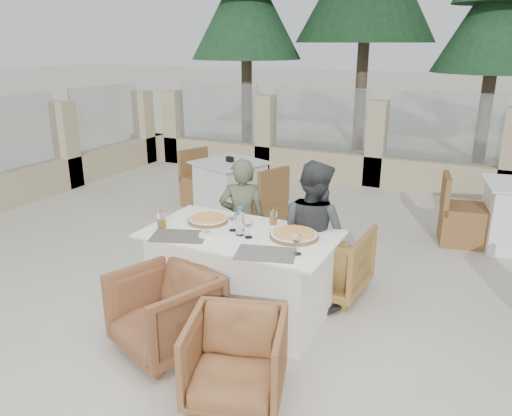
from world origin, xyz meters
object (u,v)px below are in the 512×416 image
at_px(wine_glass_corner, 297,243).
at_px(armchair_near_left, 165,312).
at_px(beer_glass_left, 161,220).
at_px(armchair_far_right, 329,259).
at_px(olive_dish, 207,233).
at_px(pizza_right, 294,235).
at_px(dining_table, 241,275).
at_px(water_bottle, 240,221).
at_px(diner_left, 242,221).
at_px(diner_right, 313,235).
at_px(armchair_far_left, 226,253).
at_px(bg_table_a, 230,189).
at_px(wine_glass_near, 248,227).
at_px(beer_glass_right, 273,217).
at_px(armchair_near_right, 236,359).
at_px(wine_glass_centre, 233,220).
at_px(pizza_left, 208,220).

relative_size(wine_glass_corner, armchair_near_left, 0.26).
relative_size(beer_glass_left, armchair_far_right, 0.20).
bearing_deg(olive_dish, pizza_right, 23.31).
bearing_deg(armchair_near_left, dining_table, 89.99).
height_order(water_bottle, diner_left, diner_left).
bearing_deg(armchair_near_left, beer_glass_left, 147.58).
xyz_separation_m(dining_table, diner_right, (0.47, 0.47, 0.28)).
distance_m(beer_glass_left, armchair_far_left, 0.96).
height_order(wine_glass_corner, bg_table_a, wine_glass_corner).
xyz_separation_m(water_bottle, armchair_near_left, (-0.30, -0.67, -0.57)).
height_order(pizza_right, diner_left, diner_left).
height_order(wine_glass_near, beer_glass_right, wine_glass_near).
relative_size(wine_glass_near, armchair_far_right, 0.26).
bearing_deg(wine_glass_corner, beer_glass_right, 129.60).
relative_size(wine_glass_corner, beer_glass_left, 1.25).
distance_m(armchair_far_left, diner_left, 0.38).
relative_size(armchair_near_left, bg_table_a, 0.43).
bearing_deg(beer_glass_left, olive_dish, 0.64).
distance_m(water_bottle, beer_glass_right, 0.39).
bearing_deg(bg_table_a, olive_dish, -44.03).
height_order(armchair_near_right, diner_left, diner_left).
xyz_separation_m(pizza_right, wine_glass_centre, (-0.52, -0.08, 0.07)).
distance_m(pizza_left, water_bottle, 0.44).
xyz_separation_m(beer_glass_left, bg_table_a, (-0.68, 2.44, -0.46)).
bearing_deg(diner_right, pizza_right, 103.95).
distance_m(wine_glass_corner, diner_right, 0.71).
bearing_deg(olive_dish, wine_glass_near, 19.84).
height_order(wine_glass_corner, beer_glass_right, wine_glass_corner).
xyz_separation_m(wine_glass_centre, armchair_near_right, (0.55, -0.99, -0.57)).
relative_size(dining_table, wine_glass_near, 8.70).
bearing_deg(beer_glass_left, pizza_right, 14.52).
distance_m(armchair_far_left, bg_table_a, 1.91).
distance_m(water_bottle, olive_dish, 0.29).
height_order(pizza_right, bg_table_a, pizza_right).
relative_size(olive_dish, armchair_near_left, 0.16).
bearing_deg(bg_table_a, wine_glass_corner, -30.79).
relative_size(pizza_right, wine_glass_near, 2.18).
distance_m(olive_dish, armchair_near_right, 1.15).
bearing_deg(beer_glass_left, pizza_left, 46.22).
bearing_deg(armchair_far_left, dining_table, 105.02).
height_order(dining_table, wine_glass_near, wine_glass_near).
xyz_separation_m(water_bottle, armchair_near_right, (0.45, -0.93, -0.60)).
xyz_separation_m(diner_right, bg_table_a, (-1.81, 1.78, -0.28)).
bearing_deg(wine_glass_near, olive_dish, -160.16).
relative_size(pizza_left, olive_dish, 3.22).
distance_m(pizza_right, armchair_near_left, 1.19).
height_order(pizza_right, armchair_far_right, pizza_right).
bearing_deg(armchair_near_right, wine_glass_corner, 64.05).
height_order(wine_glass_centre, armchair_far_left, wine_glass_centre).
distance_m(diner_right, bg_table_a, 2.56).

